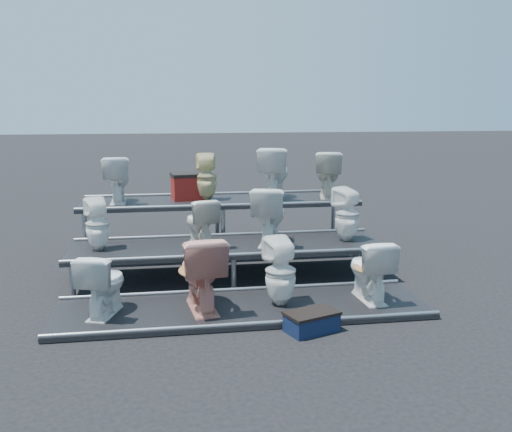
{
  "coord_description": "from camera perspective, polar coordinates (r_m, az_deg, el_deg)",
  "views": [
    {
      "loc": [
        -0.82,
        -7.41,
        2.32
      ],
      "look_at": [
        0.38,
        0.1,
        0.82
      ],
      "focal_mm": 40.0,
      "sensor_mm": 36.0,
      "label": 1
    }
  ],
  "objects": [
    {
      "name": "toilet_6",
      "position": [
        7.67,
        1.34,
        0.1
      ],
      "size": [
        0.64,
        0.86,
        0.78
      ],
      "primitive_type": "imported",
      "rotation": [
        0.0,
        0.0,
        2.85
      ],
      "color": "white",
      "rests_on": "tier_mid"
    },
    {
      "name": "toilet_1",
      "position": [
        6.38,
        -5.53,
        -5.59
      ],
      "size": [
        0.57,
        0.89,
        0.85
      ],
      "primitive_type": "imported",
      "rotation": [
        0.0,
        0.0,
        3.26
      ],
      "color": "tan",
      "rests_on": "tier_front"
    },
    {
      "name": "toilet_7",
      "position": [
        7.94,
        9.11,
        0.18
      ],
      "size": [
        0.45,
        0.45,
        0.74
      ],
      "primitive_type": "imported",
      "rotation": [
        0.0,
        0.0,
        3.58
      ],
      "color": "white",
      "rests_on": "tier_mid"
    },
    {
      "name": "toilet_5",
      "position": [
        7.57,
        -5.58,
        -0.62
      ],
      "size": [
        0.51,
        0.7,
        0.65
      ],
      "primitive_type": "imported",
      "rotation": [
        0.0,
        0.0,
        3.4
      ],
      "color": "beige",
      "rests_on": "tier_mid"
    },
    {
      "name": "toilet_0",
      "position": [
        6.44,
        -15.04,
        -6.54
      ],
      "size": [
        0.58,
        0.77,
        0.69
      ],
      "primitive_type": "imported",
      "rotation": [
        0.0,
        0.0,
        2.83
      ],
      "color": "white",
      "rests_on": "tier_front"
    },
    {
      "name": "tier_back",
      "position": [
        8.94,
        -3.62,
        -1.09
      ],
      "size": [
        4.2,
        1.2,
        0.86
      ],
      "primitive_type": "cube",
      "color": "black",
      "rests_on": "ground"
    },
    {
      "name": "toilet_10",
      "position": [
        8.93,
        1.85,
        4.33
      ],
      "size": [
        0.67,
        0.89,
        0.81
      ],
      "primitive_type": "imported",
      "rotation": [
        0.0,
        0.0,
        2.83
      ],
      "color": "white",
      "rests_on": "tier_back"
    },
    {
      "name": "tier_mid",
      "position": [
        7.74,
        -2.68,
        -4.55
      ],
      "size": [
        4.2,
        1.2,
        0.46
      ],
      "primitive_type": "cube",
      "color": "black",
      "rests_on": "ground"
    },
    {
      "name": "toilet_9",
      "position": [
        8.79,
        -5.0,
        3.91
      ],
      "size": [
        0.33,
        0.34,
        0.72
      ],
      "primitive_type": "imported",
      "rotation": [
        0.0,
        0.0,
        3.12
      ],
      "color": "#D0C586",
      "rests_on": "tier_back"
    },
    {
      "name": "ground",
      "position": [
        7.8,
        -2.67,
        -6.18
      ],
      "size": [
        80.0,
        80.0,
        0.0
      ],
      "primitive_type": "plane",
      "color": "black",
      "rests_on": "ground"
    },
    {
      "name": "toilet_4",
      "position": [
        7.61,
        -15.57,
        -0.79
      ],
      "size": [
        0.39,
        0.39,
        0.68
      ],
      "primitive_type": "imported",
      "rotation": [
        0.0,
        0.0,
        3.44
      ],
      "color": "white",
      "rests_on": "tier_mid"
    },
    {
      "name": "toilet_3",
      "position": [
        6.8,
        11.29,
        -5.26
      ],
      "size": [
        0.45,
        0.74,
        0.73
      ],
      "primitive_type": "imported",
      "rotation": [
        0.0,
        0.0,
        3.19
      ],
      "color": "white",
      "rests_on": "tier_front"
    },
    {
      "name": "toilet_8",
      "position": [
        8.8,
        -13.74,
        3.57
      ],
      "size": [
        0.41,
        0.7,
        0.7
      ],
      "primitive_type": "imported",
      "rotation": [
        0.0,
        0.0,
        3.17
      ],
      "color": "white",
      "rests_on": "tier_back"
    },
    {
      "name": "toilet_11",
      "position": [
        9.13,
        7.17,
        4.18
      ],
      "size": [
        0.56,
        0.79,
        0.74
      ],
      "primitive_type": "imported",
      "rotation": [
        0.0,
        0.0,
        2.92
      ],
      "color": "beige",
      "rests_on": "tier_back"
    },
    {
      "name": "step_stool",
      "position": [
        6.03,
        5.58,
        -10.59
      ],
      "size": [
        0.59,
        0.47,
        0.19
      ],
      "primitive_type": "cube",
      "rotation": [
        0.0,
        0.0,
        0.36
      ],
      "color": "#0E1834",
      "rests_on": "ground"
    },
    {
      "name": "toilet_2",
      "position": [
        6.51,
        2.46,
        -5.56
      ],
      "size": [
        0.41,
        0.42,
        0.78
      ],
      "primitive_type": "imported",
      "rotation": [
        0.0,
        0.0,
        3.33
      ],
      "color": "white",
      "rests_on": "tier_front"
    },
    {
      "name": "tier_front",
      "position": [
        6.57,
        -1.38,
        -9.26
      ],
      "size": [
        4.2,
        1.2,
        0.06
      ],
      "primitive_type": "cube",
      "color": "black",
      "rests_on": "ground"
    },
    {
      "name": "red_crate",
      "position": [
        8.92,
        -6.75,
        2.81
      ],
      "size": [
        0.55,
        0.46,
        0.36
      ],
      "primitive_type": "cube",
      "rotation": [
        0.0,
        0.0,
        0.13
      ],
      "color": "maroon",
      "rests_on": "tier_back"
    }
  ]
}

